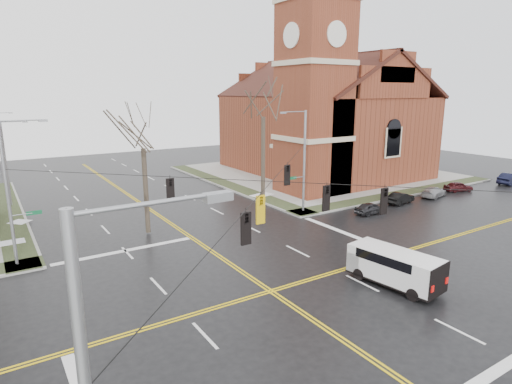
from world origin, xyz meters
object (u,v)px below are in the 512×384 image
cargo_van (391,264)px  signal_pole_ne (303,158)px  signal_pole_nw (10,189)px  tree_ne (263,110)px  parked_car_b (400,198)px  tree_nw_near (143,143)px  parked_car_a (371,208)px  streetlight_north_a (7,160)px  parked_car_c (434,192)px  church (321,110)px  parked_car_e (510,179)px  parked_car_d (458,186)px

cargo_van → signal_pole_ne: bearing=62.6°
signal_pole_nw → tree_ne: (19.51, 1.64, 4.22)m
parked_car_b → tree_ne: (-13.24, 4.42, 8.61)m
cargo_van → tree_nw_near: (-8.74, 16.02, 5.88)m
parked_car_a → tree_ne: (-8.02, 5.40, 8.64)m
signal_pole_ne → streetlight_north_a: bearing=143.1°
cargo_van → parked_car_c: cargo_van is taller
church → cargo_van: church is taller
signal_pole_ne → signal_pole_nw: 22.64m
streetlight_north_a → tree_nw_near: tree_nw_near is taller
church → signal_pole_nw: church is taller
signal_pole_nw → cargo_van: bearing=-39.3°
tree_ne → streetlight_north_a: bearing=141.7°
streetlight_north_a → cargo_van: (16.94, -30.91, -3.29)m
signal_pole_nw → cargo_van: 23.06m
church → signal_pole_nw: bearing=-159.8°
parked_car_b → parked_car_e: parked_car_e is taller
parked_car_a → tree_ne: tree_ne is taller
tree_nw_near → parked_car_d: bearing=-7.4°
cargo_van → tree_nw_near: tree_nw_near is taller
cargo_van → parked_car_e: bearing=9.5°
signal_pole_ne → streetlight_north_a: signal_pole_ne is taller
signal_pole_nw → parked_car_a: 28.14m
streetlight_north_a → signal_pole_nw: bearing=-92.3°
signal_pole_ne → church: bearing=44.7°
tree_nw_near → parked_car_e: bearing=-7.3°
signal_pole_nw → parked_car_b: signal_pole_nw is taller
parked_car_a → signal_pole_ne: bearing=54.5°
signal_pole_ne → parked_car_a: bearing=-37.6°
signal_pole_ne → tree_ne: size_ratio=0.71×
church → parked_car_b: size_ratio=8.09×
streetlight_north_a → parked_car_b: (32.08, -19.28, -3.91)m
signal_pole_nw → parked_car_e: size_ratio=2.22×
church → parked_car_d: (6.34, -16.01, -7.89)m
parked_car_c → parked_car_d: parked_car_d is taller
signal_pole_ne → tree_nw_near: tree_nw_near is taller
tree_ne → tree_nw_near: bearing=-179.9°
church → parked_car_b: church is taller
church → signal_pole_ne: size_ratio=3.06×
signal_pole_ne → streetlight_north_a: (-21.97, 16.50, -0.48)m
parked_car_b → parked_car_c: parked_car_b is taller
cargo_van → parked_car_b: bearing=29.4°
streetlight_north_a → parked_car_e: size_ratio=1.97×
parked_car_b → parked_car_c: size_ratio=0.92×
parked_car_c → parked_car_d: 4.54m
tree_nw_near → parked_car_a: bearing=-16.1°
streetlight_north_a → parked_car_d: streetlight_north_a is taller
signal_pole_ne → parked_car_c: bearing=-10.6°
parked_car_c → tree_ne: 20.79m
cargo_van → parked_car_d: (24.81, 11.68, -0.64)m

